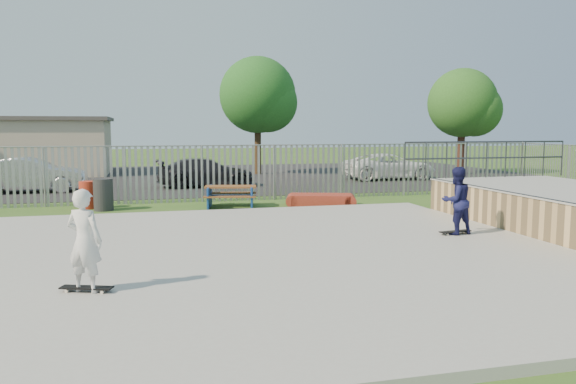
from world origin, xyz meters
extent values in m
plane|color=#31571E|center=(0.00, 0.00, 0.00)|extent=(120.00, 120.00, 0.00)
cube|color=#9E9E99|center=(0.00, 0.00, 0.07)|extent=(15.00, 12.00, 0.15)
cube|color=tan|center=(9.50, 1.00, 0.53)|extent=(4.00, 7.00, 1.05)
cube|color=#9E9E99|center=(9.50, 1.00, 1.07)|extent=(4.05, 7.05, 0.04)
cylinder|color=#383A3F|center=(7.52, 1.00, 1.08)|extent=(0.06, 7.00, 0.06)
cube|color=brown|center=(1.78, 7.46, 0.68)|extent=(1.78, 0.98, 0.06)
cube|color=brown|center=(1.67, 6.91, 0.41)|extent=(1.70, 0.60, 0.05)
cube|color=brown|center=(1.90, 8.01, 0.41)|extent=(1.70, 0.60, 0.05)
cube|color=navy|center=(1.78, 7.46, 0.35)|extent=(1.73, 1.59, 0.69)
cube|color=maroon|center=(4.78, 7.01, 0.19)|extent=(2.15, 1.51, 0.39)
cylinder|color=#A92C1A|center=(-2.78, 8.26, 0.45)|extent=(0.54, 0.54, 0.89)
cylinder|color=#272729|center=(-2.26, 7.70, 0.51)|extent=(0.61, 0.61, 1.02)
cube|color=black|center=(0.00, 19.00, 0.01)|extent=(40.00, 18.00, 0.02)
imported|color=silver|center=(-5.43, 13.53, 0.72)|extent=(4.27, 1.50, 1.40)
imported|color=black|center=(1.65, 13.97, 0.64)|extent=(4.38, 1.95, 1.25)
imported|color=white|center=(10.98, 15.25, 0.67)|extent=(4.69, 2.19, 1.30)
cube|color=#C1B194|center=(-8.00, 23.00, 1.50)|extent=(10.00, 6.00, 3.00)
cube|color=#4C4742|center=(-8.00, 23.00, 3.10)|extent=(10.40, 6.40, 0.20)
cylinder|color=#3D2B18|center=(5.19, 20.09, 1.89)|extent=(0.36, 0.36, 3.79)
sphere|color=#20551D|center=(5.19, 20.09, 4.42)|extent=(4.24, 4.24, 4.24)
cylinder|color=#42241A|center=(16.27, 17.33, 1.71)|extent=(0.41, 0.41, 3.41)
sphere|color=#27541D|center=(16.27, 17.33, 3.99)|extent=(3.82, 3.82, 3.82)
cube|color=black|center=(6.07, 0.67, 0.21)|extent=(0.82, 0.31, 0.02)
cube|color=black|center=(-1.84, -2.09, 0.21)|extent=(0.82, 0.46, 0.02)
imported|color=#161846|center=(6.07, 0.67, 0.94)|extent=(0.85, 0.70, 1.58)
imported|color=silver|center=(-1.84, -2.09, 0.94)|extent=(0.69, 0.61, 1.58)
camera|label=1|loc=(-0.90, -10.89, 2.64)|focal=35.00mm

